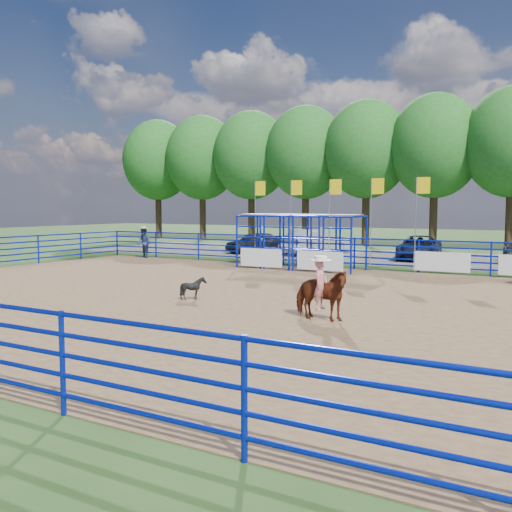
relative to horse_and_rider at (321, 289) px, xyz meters
name	(u,v)px	position (x,y,z in m)	size (l,w,h in m)	color
ground	(245,299)	(-3.49, 2.03, -0.82)	(120.00, 120.00, 0.00)	#345522
arena_dirt	(245,299)	(-3.49, 2.03, -0.81)	(30.00, 20.00, 0.02)	olive
gravel_strip	(397,258)	(-3.49, 19.03, -0.82)	(40.00, 10.00, 0.01)	gray
horse_and_rider	(321,289)	(0.00, 0.00, 0.00)	(1.63, 0.81, 2.32)	maroon
calf	(193,288)	(-4.78, 1.00, -0.44)	(0.59, 0.66, 0.73)	black
spectator_cowboy	(144,242)	(-15.84, 11.40, 0.10)	(1.01, 0.90, 1.79)	navy
car_a	(255,242)	(-12.25, 17.84, -0.14)	(1.59, 3.96, 1.35)	black
car_b	(315,242)	(-8.32, 18.37, -0.04)	(1.64, 4.70, 1.55)	gray
car_c	(419,248)	(-2.05, 18.43, -0.15)	(2.19, 4.75, 1.32)	#161A38
perimeter_fence	(245,276)	(-3.49, 2.03, -0.07)	(30.10, 20.10, 1.50)	#081DBD
chute_assembly	(307,243)	(-5.39, 10.86, 0.44)	(19.32, 2.41, 4.20)	#081DBD
treeline	(435,141)	(-3.49, 28.03, 6.71)	(56.40, 6.40, 11.24)	#3F2B19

